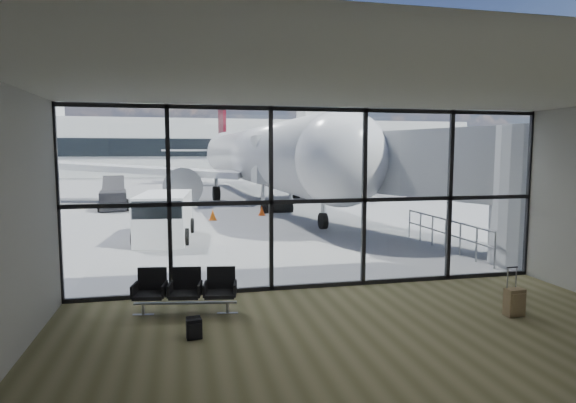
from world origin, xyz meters
name	(u,v)px	position (x,y,z in m)	size (l,w,h in m)	color
ground	(214,184)	(0.00, 40.00, 0.00)	(220.00, 220.00, 0.00)	slate
lounge_shell	(407,203)	(0.00, -4.80, 2.65)	(12.02, 8.01, 4.51)	brown
glass_curtain_wall	(319,199)	(0.00, 0.00, 2.25)	(12.10, 0.12, 4.50)	white
jet_bridge	(385,168)	(4.90, 7.07, 2.76)	(8.00, 16.50, 4.33)	#929597
apron_railing	(445,230)	(5.60, 3.50, 0.72)	(0.06, 5.46, 1.11)	gray
far_terminal	(200,146)	(-0.59, 61.97, 4.21)	(80.00, 12.20, 11.00)	beige
tree_3	(27,144)	(-27.00, 72.00, 4.63)	(4.95, 4.95, 7.12)	#382619
tree_4	(68,140)	(-21.00, 72.00, 5.25)	(5.61, 5.61, 8.07)	#382619
tree_5	(107,137)	(-15.00, 72.00, 5.88)	(6.27, 6.27, 9.03)	#382619
seating_row	(186,288)	(-3.27, -1.22, 0.53)	(2.14, 0.92, 0.95)	gray
backpack	(194,329)	(-3.14, -2.76, 0.20)	(0.30, 0.28, 0.41)	black
suitcase	(515,302)	(3.39, -2.96, 0.31)	(0.39, 0.30, 1.03)	olive
airliner	(254,156)	(1.96, 23.91, 3.08)	(33.87, 39.26, 10.11)	silver
service_van	(164,216)	(-4.00, 7.70, 0.93)	(2.33, 4.29, 1.80)	silver
belt_loader	(113,199)	(-7.30, 18.59, 0.64)	(1.97, 4.28, 1.91)	black
mobile_stairs	(12,204)	(-12.28, 16.94, 0.60)	(2.06, 3.64, 2.50)	gold
traffic_cone_b	(213,215)	(-1.83, 12.73, 0.26)	(0.38, 0.38, 0.55)	orange
traffic_cone_c	(262,211)	(0.87, 14.00, 0.24)	(0.36, 0.36, 0.52)	#E44A0C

